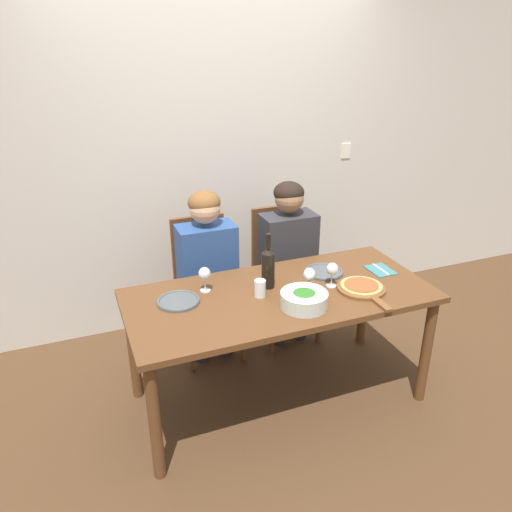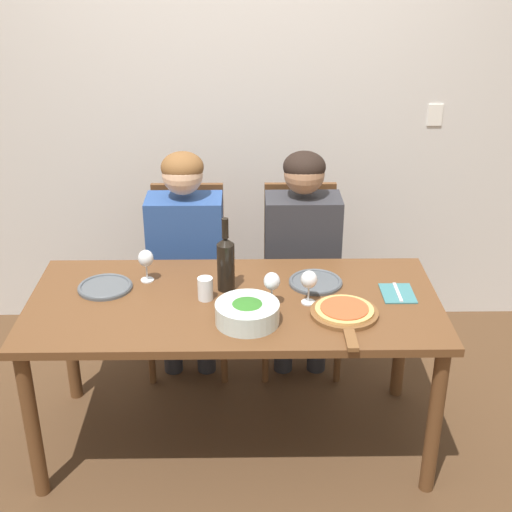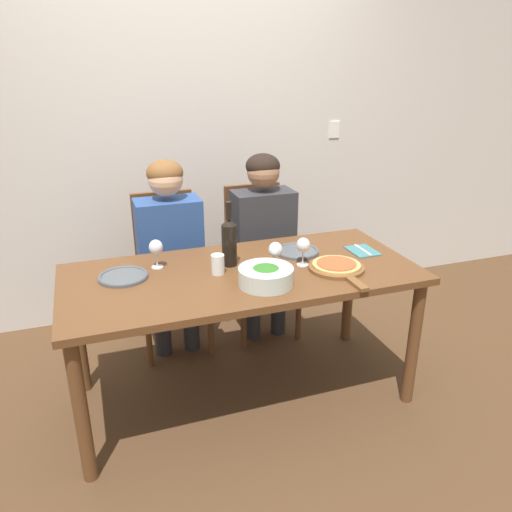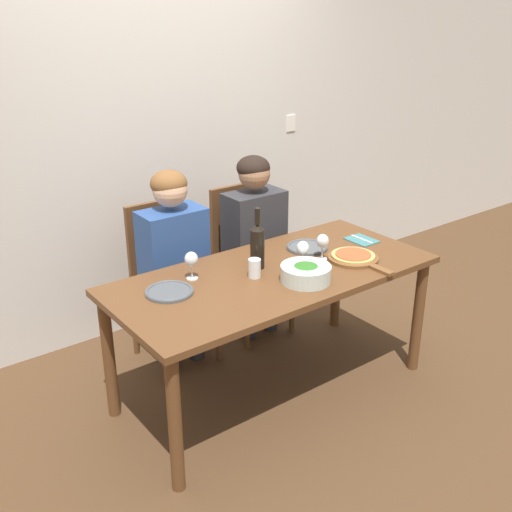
# 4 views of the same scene
# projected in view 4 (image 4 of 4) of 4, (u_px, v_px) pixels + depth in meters

# --- Properties ---
(ground_plane) EXTENTS (40.00, 40.00, 0.00)m
(ground_plane) POSITION_uv_depth(u_px,v_px,m) (272.00, 389.00, 3.47)
(ground_plane) COLOR #4C331E
(back_wall) EXTENTS (10.00, 0.06, 2.70)m
(back_wall) POSITION_uv_depth(u_px,v_px,m) (158.00, 125.00, 3.84)
(back_wall) COLOR silver
(back_wall) RESTS_ON ground
(dining_table) EXTENTS (1.77, 0.81, 0.75)m
(dining_table) POSITION_uv_depth(u_px,v_px,m) (274.00, 286.00, 3.22)
(dining_table) COLOR brown
(dining_table) RESTS_ON ground
(chair_left) EXTENTS (0.42, 0.42, 0.97)m
(chair_left) POSITION_uv_depth(u_px,v_px,m) (167.00, 279.00, 3.67)
(chair_left) COLOR brown
(chair_left) RESTS_ON ground
(chair_right) EXTENTS (0.42, 0.42, 0.97)m
(chair_right) POSITION_uv_depth(u_px,v_px,m) (245.00, 256.00, 4.00)
(chair_right) COLOR brown
(chair_right) RESTS_ON ground
(person_woman) EXTENTS (0.47, 0.51, 1.21)m
(person_woman) POSITION_uv_depth(u_px,v_px,m) (175.00, 252.00, 3.50)
(person_woman) COLOR #28282D
(person_woman) RESTS_ON ground
(person_man) EXTENTS (0.47, 0.51, 1.21)m
(person_man) POSITION_uv_depth(u_px,v_px,m) (256.00, 231.00, 3.83)
(person_man) COLOR #28282D
(person_man) RESTS_ON ground
(wine_bottle) EXTENTS (0.08, 0.08, 0.34)m
(wine_bottle) POSITION_uv_depth(u_px,v_px,m) (257.00, 245.00, 3.19)
(wine_bottle) COLOR black
(wine_bottle) RESTS_ON dining_table
(broccoli_bowl) EXTENTS (0.26, 0.26, 0.09)m
(broccoli_bowl) POSITION_uv_depth(u_px,v_px,m) (306.00, 273.00, 3.06)
(broccoli_bowl) COLOR silver
(broccoli_bowl) RESTS_ON dining_table
(dinner_plate_left) EXTENTS (0.24, 0.24, 0.02)m
(dinner_plate_left) POSITION_uv_depth(u_px,v_px,m) (169.00, 291.00, 2.95)
(dinner_plate_left) COLOR #4C5156
(dinner_plate_left) RESTS_ON dining_table
(dinner_plate_right) EXTENTS (0.24, 0.24, 0.02)m
(dinner_plate_right) POSITION_uv_depth(u_px,v_px,m) (307.00, 247.00, 3.49)
(dinner_plate_right) COLOR #4C5156
(dinner_plate_right) RESTS_ON dining_table
(pizza_on_board) EXTENTS (0.28, 0.42, 0.04)m
(pizza_on_board) POSITION_uv_depth(u_px,v_px,m) (354.00, 257.00, 3.33)
(pizza_on_board) COLOR brown
(pizza_on_board) RESTS_ON dining_table
(wine_glass_left) EXTENTS (0.07, 0.07, 0.15)m
(wine_glass_left) POSITION_uv_depth(u_px,v_px,m) (191.00, 260.00, 3.06)
(wine_glass_left) COLOR silver
(wine_glass_left) RESTS_ON dining_table
(wine_glass_right) EXTENTS (0.07, 0.07, 0.15)m
(wine_glass_right) POSITION_uv_depth(u_px,v_px,m) (323.00, 242.00, 3.30)
(wine_glass_right) COLOR silver
(wine_glass_right) RESTS_ON dining_table
(wine_glass_centre) EXTENTS (0.07, 0.07, 0.15)m
(wine_glass_centre) POSITION_uv_depth(u_px,v_px,m) (303.00, 249.00, 3.20)
(wine_glass_centre) COLOR silver
(wine_glass_centre) RESTS_ON dining_table
(water_tumbler) EXTENTS (0.07, 0.07, 0.10)m
(water_tumbler) POSITION_uv_depth(u_px,v_px,m) (255.00, 268.00, 3.11)
(water_tumbler) COLOR silver
(water_tumbler) RESTS_ON dining_table
(fork_on_napkin) EXTENTS (0.14, 0.18, 0.01)m
(fork_on_napkin) POSITION_uv_depth(u_px,v_px,m) (362.00, 240.00, 3.62)
(fork_on_napkin) COLOR #387075
(fork_on_napkin) RESTS_ON dining_table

